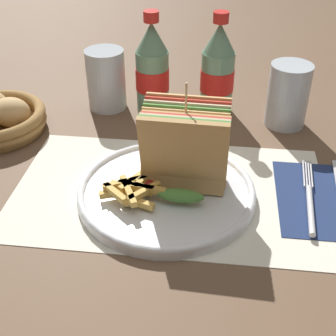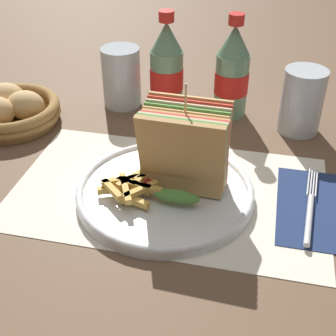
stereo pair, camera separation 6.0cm
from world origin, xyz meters
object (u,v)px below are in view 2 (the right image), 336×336
at_px(club_sandwich, 184,150).
at_px(glass_far, 121,77).
at_px(bread_basket, 10,110).
at_px(glass_near, 301,105).
at_px(plate_main, 165,192).
at_px(coke_bottle_near, 167,70).
at_px(fork, 310,210).
at_px(coke_bottle_far, 232,74).

bearing_deg(club_sandwich, glass_far, 123.83).
bearing_deg(glass_far, bread_basket, -146.91).
relative_size(club_sandwich, glass_near, 1.39).
xyz_separation_m(plate_main, coke_bottle_near, (-0.06, 0.28, 0.07)).
bearing_deg(plate_main, glass_near, 52.31).
relative_size(fork, glass_near, 1.53).
relative_size(fork, glass_far, 1.53).
xyz_separation_m(plate_main, club_sandwich, (0.03, 0.02, 0.07)).
bearing_deg(fork, glass_far, 147.36).
distance_m(coke_bottle_near, glass_near, 0.26).
bearing_deg(bread_basket, plate_main, -25.65).
distance_m(fork, glass_far, 0.47).
bearing_deg(plate_main, bread_basket, 154.35).
distance_m(glass_far, bread_basket, 0.22).
relative_size(club_sandwich, fork, 0.91).
relative_size(plate_main, fork, 1.47).
relative_size(coke_bottle_near, glass_far, 1.66).
xyz_separation_m(club_sandwich, coke_bottle_far, (0.04, 0.28, 0.01)).
bearing_deg(glass_far, fork, -37.28).
bearing_deg(glass_far, coke_bottle_far, 1.94).
relative_size(plate_main, glass_far, 2.25).
bearing_deg(club_sandwich, coke_bottle_near, 108.05).
height_order(coke_bottle_near, coke_bottle_far, same).
relative_size(coke_bottle_near, bread_basket, 1.05).
bearing_deg(fork, coke_bottle_near, 139.31).
distance_m(club_sandwich, glass_near, 0.29).
height_order(fork, coke_bottle_near, coke_bottle_near).
bearing_deg(coke_bottle_far, plate_main, -102.30).
height_order(coke_bottle_near, bread_basket, coke_bottle_near).
bearing_deg(glass_near, glass_far, 175.09).
distance_m(coke_bottle_far, bread_basket, 0.43).
height_order(coke_bottle_far, bread_basket, coke_bottle_far).
bearing_deg(bread_basket, glass_far, 33.09).
bearing_deg(fork, plate_main, -174.21).
bearing_deg(club_sandwich, bread_basket, 157.97).
bearing_deg(glass_far, coke_bottle_near, -1.44).
bearing_deg(glass_far, club_sandwich, -56.17).
xyz_separation_m(coke_bottle_near, glass_far, (-0.09, 0.00, -0.03)).
distance_m(fork, glass_near, 0.25).
bearing_deg(glass_near, bread_basket, -170.41).
relative_size(club_sandwich, glass_far, 1.39).
height_order(fork, glass_near, glass_near).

